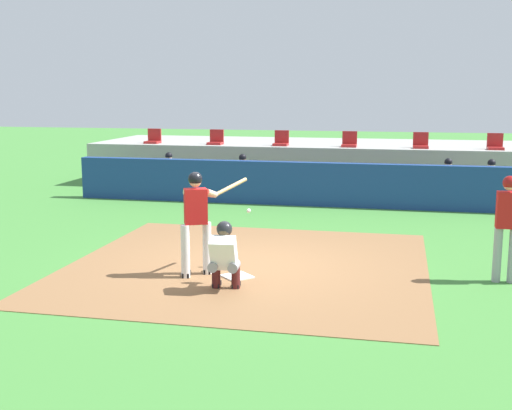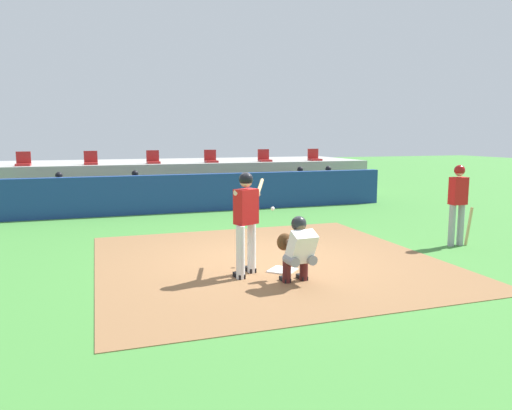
% 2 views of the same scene
% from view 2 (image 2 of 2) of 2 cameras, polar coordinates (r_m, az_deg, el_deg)
% --- Properties ---
extents(ground_plane, '(80.00, 80.00, 0.00)m').
position_cam_2_polar(ground_plane, '(9.40, 1.36, -6.63)').
color(ground_plane, '#428438').
extents(dirt_infield, '(6.40, 6.40, 0.01)m').
position_cam_2_polar(dirt_infield, '(9.40, 1.36, -6.59)').
color(dirt_infield, olive).
rests_on(dirt_infield, ground).
extents(home_plate, '(0.62, 0.62, 0.02)m').
position_cam_2_polar(home_plate, '(8.68, 3.17, -7.75)').
color(home_plate, white).
rests_on(home_plate, dirt_infield).
extents(batter_at_plate, '(0.91, 1.23, 1.80)m').
position_cam_2_polar(batter_at_plate, '(8.20, -1.12, -1.43)').
color(batter_at_plate, silver).
rests_on(batter_at_plate, ground).
extents(catcher_crouched, '(0.51, 1.77, 1.13)m').
position_cam_2_polar(catcher_crouched, '(7.87, 5.00, -5.04)').
color(catcher_crouched, gray).
rests_on(catcher_crouched, ground).
extents(on_deck_batter, '(0.58, 0.23, 1.79)m').
position_cam_2_polar(on_deck_batter, '(11.38, 22.91, 0.57)').
color(on_deck_batter, '#99999E').
rests_on(on_deck_batter, ground).
extents(dugout_wall, '(13.00, 0.30, 1.20)m').
position_cam_2_polar(dugout_wall, '(15.47, -6.83, 1.46)').
color(dugout_wall, navy).
rests_on(dugout_wall, ground).
extents(dugout_bench, '(11.80, 0.44, 0.45)m').
position_cam_2_polar(dugout_bench, '(16.49, -7.51, 0.55)').
color(dugout_bench, olive).
rests_on(dugout_bench, ground).
extents(dugout_player_0, '(0.49, 0.70, 1.30)m').
position_cam_2_polar(dugout_player_0, '(16.02, -22.31, 1.40)').
color(dugout_player_0, '#939399').
rests_on(dugout_player_0, ground).
extents(dugout_player_1, '(0.49, 0.70, 1.30)m').
position_cam_2_polar(dugout_player_1, '(16.03, -14.09, 1.77)').
color(dugout_player_1, '#939399').
rests_on(dugout_player_1, ground).
extents(dugout_player_2, '(0.49, 0.70, 1.30)m').
position_cam_2_polar(dugout_player_2, '(17.47, 5.42, 2.50)').
color(dugout_player_2, '#939399').
rests_on(dugout_player_2, ground).
extents(dugout_player_3, '(0.49, 0.70, 1.30)m').
position_cam_2_polar(dugout_player_3, '(17.96, 8.73, 2.60)').
color(dugout_player_3, '#939399').
rests_on(dugout_player_3, ground).
extents(stands_platform, '(15.00, 4.40, 1.40)m').
position_cam_2_polar(stands_platform, '(19.77, -9.43, 3.17)').
color(stands_platform, '#9E9E99').
rests_on(stands_platform, ground).
extents(stadium_seat_0, '(0.46, 0.46, 0.48)m').
position_cam_2_polar(stadium_seat_0, '(18.10, -25.94, 4.64)').
color(stadium_seat_0, '#A51E1E').
rests_on(stadium_seat_0, stands_platform).
extents(stadium_seat_1, '(0.46, 0.46, 0.48)m').
position_cam_2_polar(stadium_seat_1, '(17.95, -19.04, 5.00)').
color(stadium_seat_1, '#A51E1E').
rests_on(stadium_seat_1, stands_platform).
extents(stadium_seat_2, '(0.46, 0.46, 0.48)m').
position_cam_2_polar(stadium_seat_2, '(18.06, -12.13, 5.28)').
color(stadium_seat_2, '#A51E1E').
rests_on(stadium_seat_2, stands_platform).
extents(stadium_seat_3, '(0.46, 0.46, 0.48)m').
position_cam_2_polar(stadium_seat_3, '(18.43, -5.39, 5.48)').
color(stadium_seat_3, '#A51E1E').
rests_on(stadium_seat_3, stands_platform).
extents(stadium_seat_4, '(0.46, 0.46, 0.48)m').
position_cam_2_polar(stadium_seat_4, '(19.03, 1.00, 5.60)').
color(stadium_seat_4, '#A51E1E').
rests_on(stadium_seat_4, stands_platform).
extents(stadium_seat_5, '(0.46, 0.46, 0.48)m').
position_cam_2_polar(stadium_seat_5, '(19.86, 6.93, 5.66)').
color(stadium_seat_5, '#A51E1E').
rests_on(stadium_seat_5, stands_platform).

